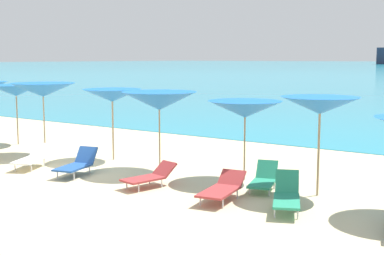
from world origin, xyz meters
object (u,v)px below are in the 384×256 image
object	(u,v)px
umbrella_7	(320,106)
lounge_chair_6	(32,158)
lounge_chair_0	(150,176)
umbrella_5	(159,101)
lounge_chair_9	(264,179)
lounge_chair_4	(77,164)
umbrella_2	(16,91)
umbrella_4	(112,96)
lounge_chair_3	(287,195)
lounge_chair_8	(222,188)
umbrella_3	(43,90)
umbrella_6	(245,109)

from	to	relation	value
umbrella_7	lounge_chair_6	size ratio (longest dim) A/B	1.49
lounge_chair_0	umbrella_5	bearing A→B (deg)	133.74
umbrella_5	lounge_chair_9	xyz separation A→B (m)	(3.53, -0.34, -1.75)
lounge_chair_4	umbrella_7	bearing A→B (deg)	0.64
umbrella_2	lounge_chair_4	bearing A→B (deg)	-22.67
umbrella_4	lounge_chair_9	xyz separation A→B (m)	(5.80, -0.81, -1.78)
lounge_chair_3	lounge_chair_8	bearing A→B (deg)	160.06
lounge_chair_0	lounge_chair_8	world-z (taller)	lounge_chair_0
lounge_chair_0	lounge_chair_8	bearing A→B (deg)	12.12
umbrella_3	lounge_chair_8	xyz separation A→B (m)	(7.92, -1.49, -1.90)
umbrella_3	lounge_chair_8	bearing A→B (deg)	-10.63
umbrella_2	umbrella_3	xyz separation A→B (m)	(2.57, -0.86, 0.16)
lounge_chair_3	umbrella_3	bearing A→B (deg)	147.26
umbrella_2	umbrella_7	bearing A→B (deg)	-3.24
lounge_chair_8	lounge_chair_9	size ratio (longest dim) A/B	1.21
umbrella_3	lounge_chair_4	bearing A→B (deg)	-25.84
umbrella_7	lounge_chair_4	world-z (taller)	umbrella_7
umbrella_4	lounge_chair_4	distance (m)	2.96
lounge_chair_3	lounge_chair_4	xyz separation A→B (m)	(-6.24, -0.20, -0.00)
umbrella_7	lounge_chair_3	world-z (taller)	umbrella_7
lounge_chair_0	lounge_chair_6	bearing A→B (deg)	-165.05
umbrella_5	lounge_chair_8	distance (m)	4.02
lounge_chair_8	lounge_chair_9	xyz separation A→B (m)	(0.34, 1.38, -0.01)
lounge_chair_3	lounge_chair_0	bearing A→B (deg)	157.00
lounge_chair_4	lounge_chair_8	distance (m)	4.69
umbrella_4	lounge_chair_9	size ratio (longest dim) A/B	1.58
umbrella_2	lounge_chair_3	xyz separation A→B (m)	(12.03, -2.22, -1.70)
umbrella_5	lounge_chair_0	world-z (taller)	umbrella_5
umbrella_7	umbrella_3	bearing A→B (deg)	-178.95
umbrella_5	lounge_chair_3	distance (m)	5.27
umbrella_2	lounge_chair_0	distance (m)	8.81
lounge_chair_8	lounge_chair_4	bearing A→B (deg)	171.46
lounge_chair_8	umbrella_3	bearing A→B (deg)	159.91
lounge_chair_0	lounge_chair_4	size ratio (longest dim) A/B	0.97
umbrella_2	umbrella_4	size ratio (longest dim) A/B	0.99
umbrella_3	umbrella_6	xyz separation A→B (m)	(7.31, 0.61, -0.29)
umbrella_7	lounge_chair_6	distance (m)	8.55
umbrella_3	umbrella_4	bearing A→B (deg)	16.05
lounge_chair_6	lounge_chair_8	world-z (taller)	lounge_chair_6
lounge_chair_4	lounge_chair_9	world-z (taller)	lounge_chair_4
umbrella_3	lounge_chair_3	size ratio (longest dim) A/B	1.42
lounge_chair_8	lounge_chair_6	bearing A→B (deg)	171.80
umbrella_3	umbrella_4	distance (m)	2.56
umbrella_5	lounge_chair_6	world-z (taller)	umbrella_5
umbrella_5	lounge_chair_0	distance (m)	2.63
umbrella_2	lounge_chair_6	bearing A→B (deg)	-32.18
lounge_chair_4	umbrella_5	bearing A→B (deg)	35.28
lounge_chair_8	lounge_chair_3	bearing A→B (deg)	-4.85
umbrella_2	umbrella_5	size ratio (longest dim) A/B	0.98
umbrella_6	lounge_chair_4	bearing A→B (deg)	-151.93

